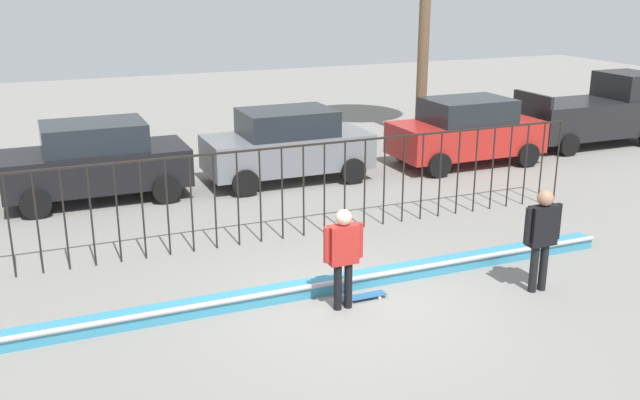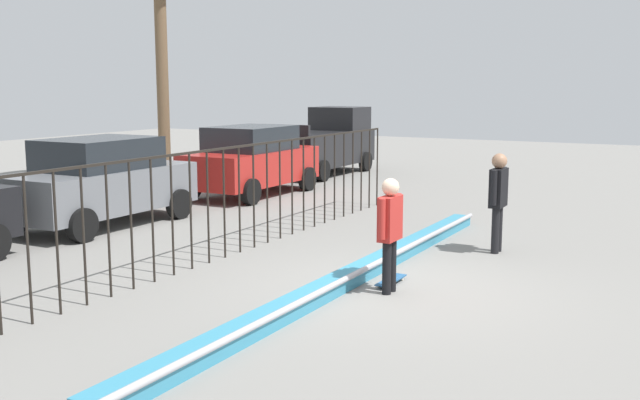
# 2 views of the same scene
# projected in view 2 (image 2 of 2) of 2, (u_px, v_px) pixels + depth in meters

# --- Properties ---
(ground_plane) EXTENTS (60.00, 60.00, 0.00)m
(ground_plane) POSITION_uv_depth(u_px,v_px,m) (392.00, 289.00, 11.14)
(ground_plane) COLOR gray
(bowl_coping_ledge) EXTENTS (11.00, 0.41, 0.27)m
(bowl_coping_ledge) POSITION_uv_depth(u_px,v_px,m) (352.00, 276.00, 11.43)
(bowl_coping_ledge) COLOR teal
(bowl_coping_ledge) RESTS_ON ground
(perimeter_fence) EXTENTS (14.04, 0.04, 1.96)m
(perimeter_fence) POSITION_uv_depth(u_px,v_px,m) (208.00, 195.00, 12.56)
(perimeter_fence) COLOR black
(perimeter_fence) RESTS_ON ground
(skateboarder) EXTENTS (0.69, 0.26, 1.70)m
(skateboarder) POSITION_uv_depth(u_px,v_px,m) (390.00, 225.00, 10.78)
(skateboarder) COLOR black
(skateboarder) RESTS_ON ground
(skateboard) EXTENTS (0.80, 0.20, 0.07)m
(skateboard) POSITION_uv_depth(u_px,v_px,m) (391.00, 280.00, 11.40)
(skateboard) COLOR #26598C
(skateboard) RESTS_ON ground
(camera_operator) EXTENTS (0.73, 0.28, 1.82)m
(camera_operator) POSITION_uv_depth(u_px,v_px,m) (498.00, 193.00, 13.39)
(camera_operator) COLOR black
(camera_operator) RESTS_ON ground
(parked_car_gray) EXTENTS (4.30, 2.12, 1.90)m
(parked_car_gray) POSITION_uv_depth(u_px,v_px,m) (100.00, 181.00, 15.97)
(parked_car_gray) COLOR slate
(parked_car_gray) RESTS_ON ground
(parked_car_red) EXTENTS (4.30, 2.12, 1.90)m
(parked_car_red) POSITION_uv_depth(u_px,v_px,m) (251.00, 160.00, 20.41)
(parked_car_red) COLOR #B2231E
(parked_car_red) RESTS_ON ground
(pickup_truck) EXTENTS (4.70, 2.12, 2.24)m
(pickup_truck) POSITION_uv_depth(u_px,v_px,m) (323.00, 143.00, 25.23)
(pickup_truck) COLOR black
(pickup_truck) RESTS_ON ground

